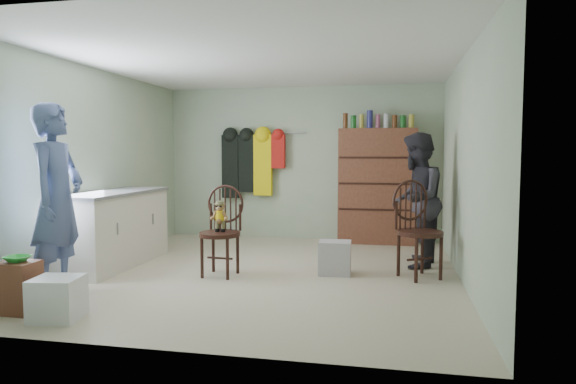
% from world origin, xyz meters
% --- Properties ---
extents(ground_plane, '(5.00, 5.00, 0.00)m').
position_xyz_m(ground_plane, '(0.00, 0.00, 0.00)').
color(ground_plane, beige).
rests_on(ground_plane, ground).
extents(room_walls, '(5.00, 5.00, 5.00)m').
position_xyz_m(room_walls, '(0.00, 0.53, 1.58)').
color(room_walls, '#B0BFA0').
rests_on(room_walls, ground).
extents(counter, '(0.64, 1.86, 0.94)m').
position_xyz_m(counter, '(-1.95, 0.00, 0.47)').
color(counter, silver).
rests_on(counter, ground).
extents(stool, '(0.32, 0.28, 0.46)m').
position_xyz_m(stool, '(-1.76, -1.94, 0.23)').
color(stool, brown).
rests_on(stool, ground).
extents(bowl, '(0.21, 0.21, 0.05)m').
position_xyz_m(bowl, '(-1.76, -1.94, 0.49)').
color(bowl, green).
rests_on(bowl, stool).
extents(plastic_tub, '(0.44, 0.42, 0.37)m').
position_xyz_m(plastic_tub, '(-1.30, -2.04, 0.18)').
color(plastic_tub, white).
rests_on(plastic_tub, ground).
extents(chair_front, '(0.49, 0.49, 1.05)m').
position_xyz_m(chair_front, '(-0.45, -0.21, 0.59)').
color(chair_front, black).
rests_on(chair_front, ground).
extents(chair_far, '(0.68, 0.68, 1.11)m').
position_xyz_m(chair_far, '(1.76, 0.14, 0.60)').
color(chair_far, black).
rests_on(chair_far, ground).
extents(striped_bag, '(0.39, 0.31, 0.39)m').
position_xyz_m(striped_bag, '(0.84, 0.07, 0.20)').
color(striped_bag, '#E57972').
rests_on(striped_bag, ground).
extents(person_left, '(0.53, 0.74, 1.92)m').
position_xyz_m(person_left, '(-1.79, -1.32, 0.96)').
color(person_left, '#4F5E90').
rests_on(person_left, ground).
extents(person_right, '(0.76, 0.91, 1.67)m').
position_xyz_m(person_right, '(1.78, 0.69, 0.84)').
color(person_right, '#2D2B33').
rests_on(person_right, ground).
extents(dresser, '(1.20, 0.39, 2.07)m').
position_xyz_m(dresser, '(1.25, 2.30, 0.92)').
color(dresser, brown).
rests_on(dresser, ground).
extents(coat_rack, '(1.42, 0.12, 1.09)m').
position_xyz_m(coat_rack, '(-0.83, 2.38, 1.25)').
color(coat_rack, '#99999E').
rests_on(coat_rack, ground).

